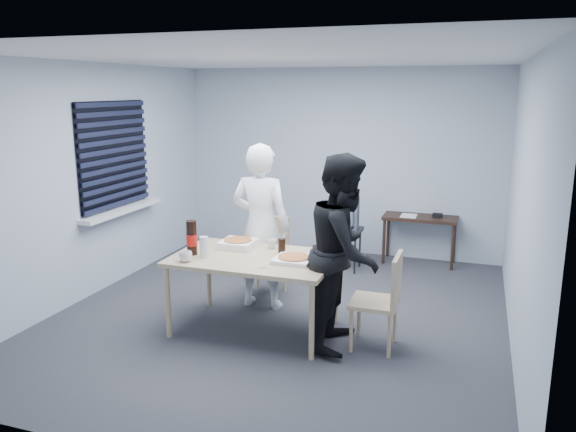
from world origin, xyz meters
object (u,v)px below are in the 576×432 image
at_px(person_white, 261,227).
at_px(mug_a, 186,257).
at_px(person_black, 345,251).
at_px(soda_bottle, 192,238).
at_px(dining_table, 254,262).
at_px(side_table, 420,222).
at_px(mug_b, 272,244).
at_px(chair_right, 384,295).
at_px(stool, 346,237).
at_px(backpack, 346,213).
at_px(chair_far, 268,250).

bearing_deg(person_white, mug_a, 68.74).
distance_m(person_black, soda_bottle, 1.48).
relative_size(person_black, soda_bottle, 5.30).
distance_m(dining_table, mug_a, 0.65).
relative_size(side_table, mug_b, 9.71).
distance_m(chair_right, person_white, 1.59).
height_order(side_table, stool, side_table).
xyz_separation_m(dining_table, soda_bottle, (-0.59, -0.12, 0.22)).
relative_size(backpack, soda_bottle, 1.29).
xyz_separation_m(dining_table, stool, (0.41, 2.13, -0.25)).
bearing_deg(person_white, soda_bottle, 59.67).
bearing_deg(dining_table, chair_right, -0.19).
bearing_deg(chair_right, mug_b, 164.53).
relative_size(stool, backpack, 1.27).
xyz_separation_m(person_black, side_table, (0.40, 2.72, -0.32)).
distance_m(stool, mug_a, 2.68).
xyz_separation_m(side_table, soda_bottle, (-1.88, -2.84, 0.34)).
height_order(chair_far, mug_a, chair_far).
bearing_deg(chair_right, person_black, -178.88).
relative_size(stool, mug_a, 4.45).
bearing_deg(dining_table, stool, 79.12).
xyz_separation_m(mug_b, soda_bottle, (-0.66, -0.45, 0.11)).
xyz_separation_m(person_black, mug_a, (-1.42, -0.34, -0.09)).
height_order(person_white, mug_a, person_white).
bearing_deg(stool, side_table, 33.51).
height_order(stool, mug_b, mug_b).
xyz_separation_m(chair_far, person_white, (0.07, -0.40, 0.37)).
bearing_deg(backpack, person_white, -122.48).
xyz_separation_m(person_white, person_black, (1.05, -0.62, 0.00)).
bearing_deg(person_black, soda_bottle, 94.32).
distance_m(dining_table, backpack, 2.16).
relative_size(dining_table, chair_right, 1.72).
bearing_deg(soda_bottle, person_white, 59.67).
height_order(backpack, soda_bottle, soda_bottle).
bearing_deg(stool, person_black, -77.47).
xyz_separation_m(chair_far, person_black, (1.12, -1.01, 0.37)).
bearing_deg(mug_a, side_table, 59.22).
bearing_deg(chair_far, person_black, -42.15).
xyz_separation_m(chair_right, person_black, (-0.37, -0.01, 0.37)).
distance_m(backpack, soda_bottle, 2.46).
distance_m(chair_far, chair_right, 1.80).
bearing_deg(chair_far, person_white, -80.39).
xyz_separation_m(side_table, stool, (-0.88, -0.58, -0.13)).
bearing_deg(backpack, stool, 78.36).
distance_m(person_black, stool, 2.24).
xyz_separation_m(chair_far, chair_right, (1.49, -1.01, 0.00)).
xyz_separation_m(person_black, soda_bottle, (-1.48, -0.11, 0.02)).
bearing_deg(chair_far, dining_table, -76.88).
bearing_deg(person_black, mug_a, 103.41).
bearing_deg(dining_table, backpack, 79.05).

